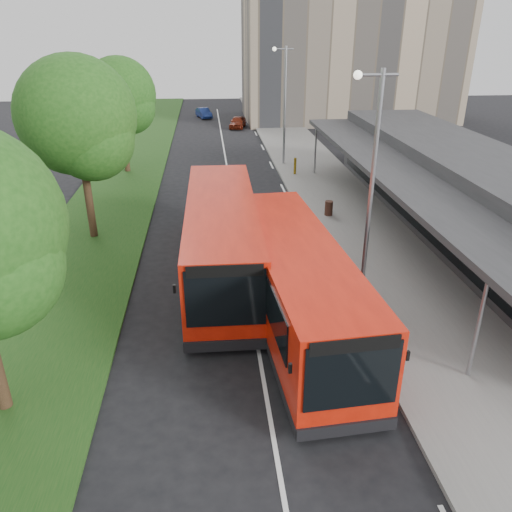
{
  "coord_description": "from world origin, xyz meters",
  "views": [
    {
      "loc": [
        -1.34,
        -14.04,
        9.31
      ],
      "look_at": [
        0.3,
        2.85,
        1.5
      ],
      "focal_mm": 35.0,
      "sensor_mm": 36.0,
      "label": 1
    }
  ],
  "objects_px": {
    "tree_far": "(120,99)",
    "lamp_post_near": "(370,176)",
    "bollard": "(295,166)",
    "lamp_post_far": "(284,99)",
    "litter_bin": "(329,208)",
    "tree_mid": "(78,124)",
    "car_far": "(204,113)",
    "bus_main": "(296,285)",
    "car_near": "(238,122)",
    "bus_second": "(222,239)"
  },
  "relations": [
    {
      "from": "litter_bin",
      "to": "bus_second",
      "type": "bearing_deg",
      "value": -132.86
    },
    {
      "from": "litter_bin",
      "to": "lamp_post_far",
      "type": "bearing_deg",
      "value": 94.19
    },
    {
      "from": "tree_far",
      "to": "lamp_post_far",
      "type": "distance_m",
      "value": 11.17
    },
    {
      "from": "tree_far",
      "to": "car_far",
      "type": "relative_size",
      "value": 2.38
    },
    {
      "from": "tree_far",
      "to": "bus_second",
      "type": "xyz_separation_m",
      "value": [
        6.09,
        -16.74,
        -3.33
      ]
    },
    {
      "from": "car_near",
      "to": "car_far",
      "type": "xyz_separation_m",
      "value": [
        -3.39,
        6.47,
        -0.05
      ]
    },
    {
      "from": "tree_far",
      "to": "car_near",
      "type": "bearing_deg",
      "value": 61.49
    },
    {
      "from": "bus_main",
      "to": "car_far",
      "type": "relative_size",
      "value": 3.39
    },
    {
      "from": "tree_far",
      "to": "car_far",
      "type": "distance_m",
      "value": 23.67
    },
    {
      "from": "tree_far",
      "to": "bollard",
      "type": "xyz_separation_m",
      "value": [
        11.54,
        -2.13,
        -4.26
      ]
    },
    {
      "from": "lamp_post_far",
      "to": "litter_bin",
      "type": "distance_m",
      "value": 12.14
    },
    {
      "from": "tree_mid",
      "to": "bollard",
      "type": "height_order",
      "value": "tree_mid"
    },
    {
      "from": "car_near",
      "to": "car_far",
      "type": "relative_size",
      "value": 1.05
    },
    {
      "from": "tree_far",
      "to": "bollard",
      "type": "bearing_deg",
      "value": -10.48
    },
    {
      "from": "litter_bin",
      "to": "bollard",
      "type": "distance_m",
      "value": 8.29
    },
    {
      "from": "bus_main",
      "to": "bus_second",
      "type": "distance_m",
      "value": 4.62
    },
    {
      "from": "car_far",
      "to": "bus_main",
      "type": "bearing_deg",
      "value": -102.3
    },
    {
      "from": "tree_far",
      "to": "lamp_post_far",
      "type": "relative_size",
      "value": 0.96
    },
    {
      "from": "bus_second",
      "to": "bollard",
      "type": "xyz_separation_m",
      "value": [
        5.45,
        14.61,
        -0.93
      ]
    },
    {
      "from": "lamp_post_near",
      "to": "car_far",
      "type": "bearing_deg",
      "value": 97.84
    },
    {
      "from": "tree_mid",
      "to": "tree_far",
      "type": "distance_m",
      "value": 12.01
    },
    {
      "from": "bus_main",
      "to": "tree_mid",
      "type": "bearing_deg",
      "value": 129.75
    },
    {
      "from": "litter_bin",
      "to": "car_near",
      "type": "distance_m",
      "value": 26.76
    },
    {
      "from": "lamp_post_near",
      "to": "bus_main",
      "type": "distance_m",
      "value": 4.5
    },
    {
      "from": "bus_main",
      "to": "bollard",
      "type": "xyz_separation_m",
      "value": [
        3.14,
        18.61,
        -0.86
      ]
    },
    {
      "from": "lamp_post_near",
      "to": "car_near",
      "type": "relative_size",
      "value": 2.36
    },
    {
      "from": "bollard",
      "to": "car_near",
      "type": "bearing_deg",
      "value": 98.6
    },
    {
      "from": "lamp_post_far",
      "to": "litter_bin",
      "type": "bearing_deg",
      "value": -85.81
    },
    {
      "from": "tree_mid",
      "to": "bus_main",
      "type": "distance_m",
      "value": 12.72
    },
    {
      "from": "tree_mid",
      "to": "bus_second",
      "type": "distance_m",
      "value": 8.59
    },
    {
      "from": "bollard",
      "to": "tree_mid",
      "type": "bearing_deg",
      "value": -139.47
    },
    {
      "from": "bus_second",
      "to": "car_far",
      "type": "distance_m",
      "value": 39.38
    },
    {
      "from": "tree_mid",
      "to": "car_far",
      "type": "distance_m",
      "value": 35.38
    },
    {
      "from": "lamp_post_near",
      "to": "litter_bin",
      "type": "height_order",
      "value": "lamp_post_near"
    },
    {
      "from": "tree_far",
      "to": "lamp_post_near",
      "type": "relative_size",
      "value": 0.96
    },
    {
      "from": "tree_far",
      "to": "lamp_post_far",
      "type": "height_order",
      "value": "lamp_post_far"
    },
    {
      "from": "bus_main",
      "to": "car_near",
      "type": "xyz_separation_m",
      "value": [
        0.38,
        36.89,
        -0.99
      ]
    },
    {
      "from": "tree_far",
      "to": "lamp_post_near",
      "type": "distance_m",
      "value": 22.07
    },
    {
      "from": "tree_mid",
      "to": "bus_second",
      "type": "relative_size",
      "value": 0.74
    },
    {
      "from": "bus_main",
      "to": "car_near",
      "type": "bearing_deg",
      "value": 85.32
    },
    {
      "from": "lamp_post_far",
      "to": "car_far",
      "type": "xyz_separation_m",
      "value": [
        -5.74,
        21.67,
        -4.19
      ]
    },
    {
      "from": "bus_main",
      "to": "lamp_post_far",
      "type": "bearing_deg",
      "value": 78.72
    },
    {
      "from": "lamp_post_near",
      "to": "lamp_post_far",
      "type": "bearing_deg",
      "value": 90.0
    },
    {
      "from": "litter_bin",
      "to": "car_far",
      "type": "relative_size",
      "value": 0.24
    },
    {
      "from": "litter_bin",
      "to": "car_far",
      "type": "distance_m",
      "value": 33.68
    },
    {
      "from": "lamp_post_near",
      "to": "lamp_post_far",
      "type": "relative_size",
      "value": 1.0
    },
    {
      "from": "car_near",
      "to": "bus_second",
      "type": "bearing_deg",
      "value": -81.5
    },
    {
      "from": "tree_far",
      "to": "lamp_post_near",
      "type": "height_order",
      "value": "lamp_post_near"
    },
    {
      "from": "lamp_post_near",
      "to": "litter_bin",
      "type": "bearing_deg",
      "value": 84.5
    },
    {
      "from": "tree_far",
      "to": "lamp_post_far",
      "type": "bearing_deg",
      "value": 4.87
    }
  ]
}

